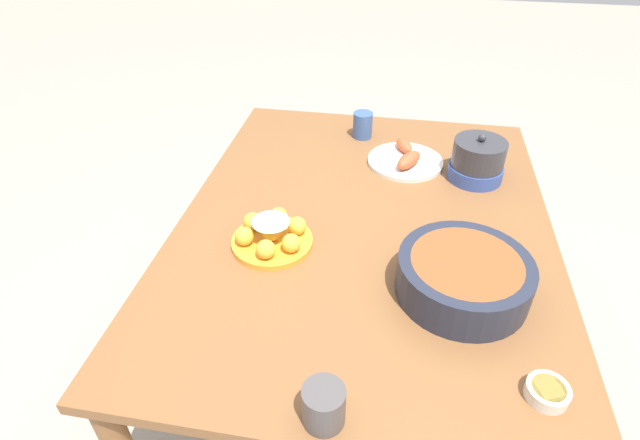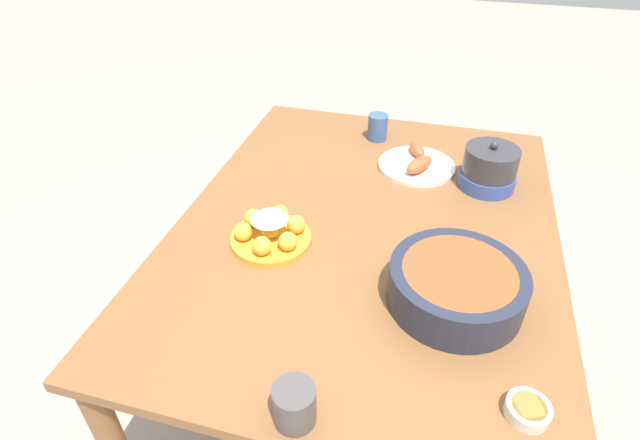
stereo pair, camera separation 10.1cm
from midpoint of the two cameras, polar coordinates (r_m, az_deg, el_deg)
The scene contains 9 objects.
ground_plane at distance 1.94m, azimuth 2.37°, elevation -17.50°, with size 12.00×12.00×0.00m, color #9E9384.
dining_table at distance 1.46m, azimuth 2.99°, elevation -2.69°, with size 1.37×1.04×0.72m.
cake_plate at distance 1.32m, azimuth -7.73°, elevation -1.77°, with size 0.22×0.22×0.08m.
serving_bowl at distance 1.19m, azimuth 13.76°, elevation -6.33°, with size 0.31×0.31×0.10m.
sauce_bowl at distance 1.07m, azimuth 22.00°, elevation -17.83°, with size 0.08×0.08×0.03m.
seafood_platter at distance 1.68m, azimuth 8.07°, elevation 6.84°, with size 0.25×0.25×0.06m.
cup_near at distance 1.83m, azimuth 3.29°, elevation 10.75°, with size 0.07×0.07×0.09m.
cup_far at distance 0.96m, azimuth -2.82°, elevation -20.54°, with size 0.08×0.08×0.08m.
warming_pot at distance 1.63m, azimuth 15.85°, elevation 6.51°, with size 0.17×0.17×0.15m.
Camera 1 is at (1.14, 0.07, 1.57)m, focal length 28.00 mm.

